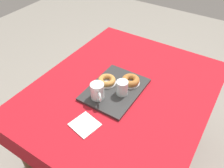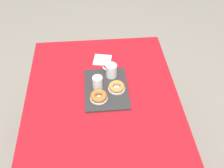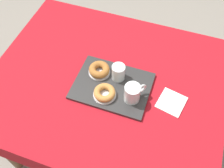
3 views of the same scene
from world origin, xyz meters
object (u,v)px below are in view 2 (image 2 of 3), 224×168
object	(u,v)px
dining_table	(102,103)
donut_plate_right	(117,88)
donut_plate_left	(99,98)
serving_tray	(106,89)
sugar_donut_right	(117,86)
sugar_donut_left	(99,96)
tea_mug_left	(111,71)
water_glass_near	(98,83)
paper_napkin	(102,60)

from	to	relation	value
dining_table	donut_plate_right	xyz separation A→B (m)	(0.03, -0.10, 0.11)
donut_plate_left	donut_plate_right	xyz separation A→B (m)	(0.08, -0.13, 0.00)
serving_tray	sugar_donut_right	bearing A→B (deg)	-102.47
donut_plate_right	sugar_donut_left	bearing A→B (deg)	121.27
sugar_donut_left	sugar_donut_right	size ratio (longest dim) A/B	1.01
donut_plate_left	sugar_donut_left	world-z (taller)	sugar_donut_left
tea_mug_left	water_glass_near	bearing A→B (deg)	136.35
water_glass_near	serving_tray	bearing A→B (deg)	-103.71
donut_plate_left	sugar_donut_left	bearing A→B (deg)	0.00
tea_mug_left	donut_plate_right	world-z (taller)	tea_mug_left
tea_mug_left	paper_napkin	xyz separation A→B (m)	(0.19, 0.05, -0.06)
water_glass_near	paper_napkin	bearing A→B (deg)	-9.34
water_glass_near	paper_napkin	world-z (taller)	water_glass_near
donut_plate_right	paper_napkin	distance (m)	0.34
water_glass_near	sugar_donut_left	distance (m)	0.11
dining_table	tea_mug_left	distance (m)	0.24
serving_tray	sugar_donut_right	size ratio (longest dim) A/B	3.60
serving_tray	water_glass_near	distance (m)	0.08
sugar_donut_right	paper_napkin	size ratio (longest dim) A/B	0.82
paper_napkin	dining_table	bearing A→B (deg)	176.09
serving_tray	water_glass_near	bearing A→B (deg)	76.29
dining_table	sugar_donut_right	xyz separation A→B (m)	(0.03, -0.10, 0.13)
donut_plate_left	donut_plate_right	size ratio (longest dim) A/B	1.00
dining_table	sugar_donut_right	bearing A→B (deg)	-75.13
donut_plate_left	paper_napkin	bearing A→B (deg)	-6.70
dining_table	sugar_donut_left	bearing A→B (deg)	154.72
serving_tray	donut_plate_left	distance (m)	0.11
sugar_donut_left	water_glass_near	bearing A→B (deg)	0.90
paper_napkin	serving_tray	bearing A→B (deg)	-178.64
donut_plate_left	sugar_donut_right	bearing A→B (deg)	-58.73
tea_mug_left	donut_plate_left	distance (m)	0.24
water_glass_near	donut_plate_left	size ratio (longest dim) A/B	0.76
dining_table	water_glass_near	xyz separation A→B (m)	(0.06, 0.02, 0.15)
tea_mug_left	paper_napkin	distance (m)	0.21
serving_tray	water_glass_near	world-z (taller)	water_glass_near
paper_napkin	tea_mug_left	bearing A→B (deg)	-164.86
sugar_donut_right	paper_napkin	xyz separation A→B (m)	(0.33, 0.08, -0.04)
dining_table	paper_napkin	size ratio (longest dim) A/B	9.42
tea_mug_left	paper_napkin	bearing A→B (deg)	15.14
donut_plate_left	sugar_donut_right	distance (m)	0.15
dining_table	paper_napkin	world-z (taller)	paper_napkin
sugar_donut_left	donut_plate_left	bearing A→B (deg)	0.00
donut_plate_left	sugar_donut_right	world-z (taller)	sugar_donut_right
water_glass_near	donut_plate_left	distance (m)	0.11
sugar_donut_left	paper_napkin	bearing A→B (deg)	-6.70
serving_tray	sugar_donut_left	xyz separation A→B (m)	(-0.09, 0.05, 0.03)
dining_table	water_glass_near	bearing A→B (deg)	23.68
donut_plate_left	donut_plate_right	world-z (taller)	same
tea_mug_left	paper_napkin	size ratio (longest dim) A/B	0.79
sugar_donut_right	paper_napkin	distance (m)	0.34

